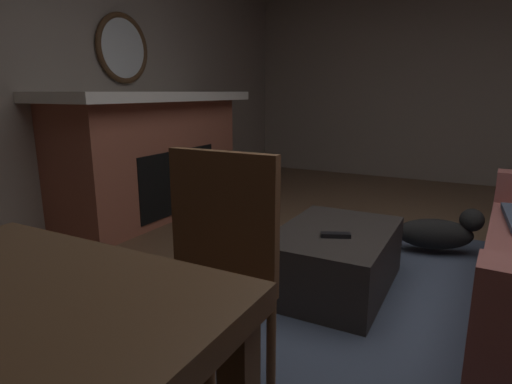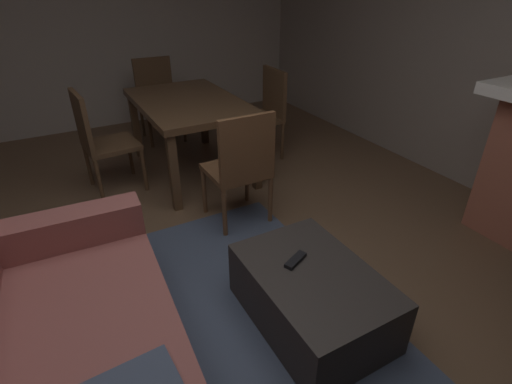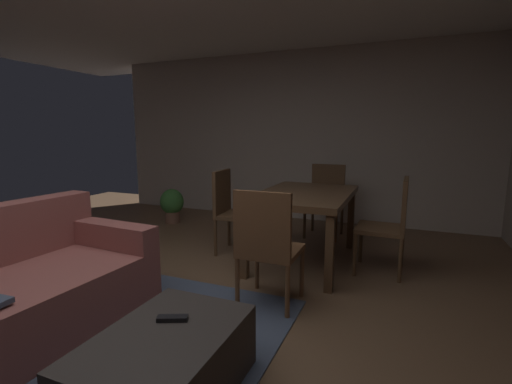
{
  "view_description": "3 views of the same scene",
  "coord_description": "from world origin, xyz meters",
  "views": [
    {
      "loc": [
        2.03,
        0.14,
        1.13
      ],
      "look_at": [
        0.09,
        -0.89,
        0.61
      ],
      "focal_mm": 29.66,
      "sensor_mm": 36.0,
      "label": 1
    },
    {
      "loc": [
        -1.47,
        0.51,
        1.77
      ],
      "look_at": [
        0.48,
        -0.56,
        0.51
      ],
      "focal_mm": 27.06,
      "sensor_mm": 36.0,
      "label": 2
    },
    {
      "loc": [
        -1.54,
        -1.57,
        1.34
      ],
      "look_at": [
        0.49,
        -0.73,
        0.98
      ],
      "focal_mm": 25.03,
      "sensor_mm": 36.0,
      "label": 3
    }
  ],
  "objects": [
    {
      "name": "area_rug",
      "position": [
        -0.21,
        0.08,
        0.01
      ],
      "size": [
        2.6,
        2.0,
        0.01
      ],
      "primitive_type": "cube",
      "color": "#3D475B",
      "rests_on": "ground"
    },
    {
      "name": "floor",
      "position": [
        0.0,
        0.0,
        0.0
      ],
      "size": [
        9.31,
        9.31,
        0.0
      ],
      "primitive_type": "plane",
      "color": "brown"
    },
    {
      "name": "wall_right_window_side",
      "position": [
        3.88,
        0.0,
        1.28
      ],
      "size": [
        0.12,
        6.15,
        2.56
      ],
      "primitive_type": "cube",
      "color": "#B2A59B",
      "rests_on": "ground"
    },
    {
      "name": "dining_chair_south",
      "position": [
        1.99,
        -1.5,
        0.52
      ],
      "size": [
        0.45,
        0.45,
        0.93
      ],
      "color": "#513823",
      "rests_on": "ground"
    },
    {
      "name": "tv_remote",
      "position": [
        -0.09,
        -0.5,
        0.38
      ],
      "size": [
        0.11,
        0.17,
        0.02
      ],
      "primitive_type": "cube",
      "rotation": [
        0.0,
        0.0,
        0.42
      ],
      "color": "black",
      "rests_on": "ottoman_coffee_table"
    },
    {
      "name": "dining_table",
      "position": [
        1.99,
        -0.66,
        0.66
      ],
      "size": [
        1.41,
        0.9,
        0.74
      ],
      "color": "#513823",
      "rests_on": "ground"
    },
    {
      "name": "dining_chair_west",
      "position": [
        0.89,
        -0.66,
        0.52
      ],
      "size": [
        0.44,
        0.44,
        0.93
      ],
      "color": "brown",
      "rests_on": "ground"
    },
    {
      "name": "dining_chair_north",
      "position": [
        1.98,
        0.19,
        0.52
      ],
      "size": [
        0.48,
        0.48,
        0.93
      ],
      "color": "#513823",
      "rests_on": "ground"
    },
    {
      "name": "ottoman_coffee_table",
      "position": [
        -0.21,
        -0.54,
        0.18
      ],
      "size": [
        0.89,
        0.61,
        0.36
      ],
      "primitive_type": "cube",
      "color": "#2D2826",
      "rests_on": "ground"
    },
    {
      "name": "dining_chair_east",
      "position": [
        3.09,
        -0.66,
        0.52
      ],
      "size": [
        0.45,
        0.45,
        0.93
      ],
      "color": "#513823",
      "rests_on": "ground"
    },
    {
      "name": "potted_plant",
      "position": [
        2.83,
        1.6,
        0.29
      ],
      "size": [
        0.35,
        0.35,
        0.51
      ],
      "color": "brown",
      "rests_on": "ground"
    }
  ]
}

